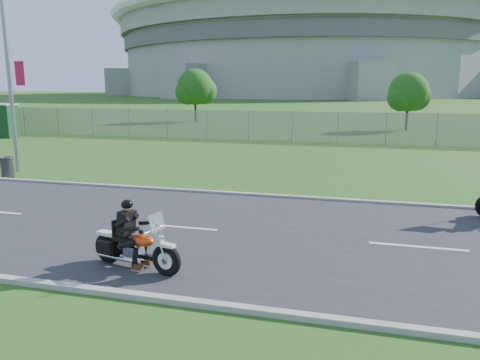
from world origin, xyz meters
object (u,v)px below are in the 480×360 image
(motorcycle_lead, at_px, (135,248))
(porta_toilet_a, at_px, (7,122))
(streetlight, at_px, (10,39))
(trash_can, at_px, (7,168))

(motorcycle_lead, bearing_deg, porta_toilet_a, 148.27)
(streetlight, xyz_separation_m, porta_toilet_a, (-10.02, 10.78, -4.49))
(porta_toilet_a, xyz_separation_m, trash_can, (10.74, -12.47, -0.73))
(motorcycle_lead, xyz_separation_m, trash_can, (-9.49, 7.36, -0.05))
(streetlight, height_order, motorcycle_lead, streetlight)
(motorcycle_lead, bearing_deg, trash_can, 154.90)
(streetlight, relative_size, trash_can, 11.86)
(streetlight, distance_m, motorcycle_lead, 14.59)
(porta_toilet_a, distance_m, motorcycle_lead, 28.34)
(streetlight, relative_size, porta_toilet_a, 4.35)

